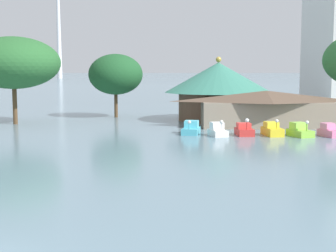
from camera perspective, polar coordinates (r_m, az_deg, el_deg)
name	(u,v)px	position (r m, az deg, el deg)	size (l,w,h in m)	color
pedal_boat_cyan	(191,129)	(48.52, 2.72, -0.32)	(2.07, 3.12, 1.48)	#4CB7CC
pedal_boat_white	(218,131)	(47.21, 5.83, -0.53)	(1.90, 2.68, 1.64)	white
pedal_boat_red	(244,130)	(47.98, 8.91, -0.49)	(1.71, 2.53, 1.76)	red
pedal_boat_yellow	(272,130)	(48.34, 12.09, -0.46)	(1.85, 2.93, 1.70)	yellow
pedal_boat_lime	(300,131)	(48.36, 15.16, -0.55)	(2.31, 2.97, 1.64)	#8CCC3F
pedal_boat_pink	(330,131)	(49.08, 18.40, -0.58)	(2.05, 2.67, 1.49)	pink
boathouse	(266,108)	(55.54, 11.40, 2.09)	(15.40, 5.98, 4.04)	gray
green_roof_pavilion	(218,87)	(61.63, 5.90, 4.53)	(13.44, 13.44, 7.98)	brown
shoreline_tree_tall_left	(13,63)	(59.58, -17.64, 7.05)	(10.81, 10.81, 10.18)	brown
shoreline_tree_mid	(116,74)	(65.55, -6.15, 6.02)	(7.22, 7.22, 8.46)	brown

